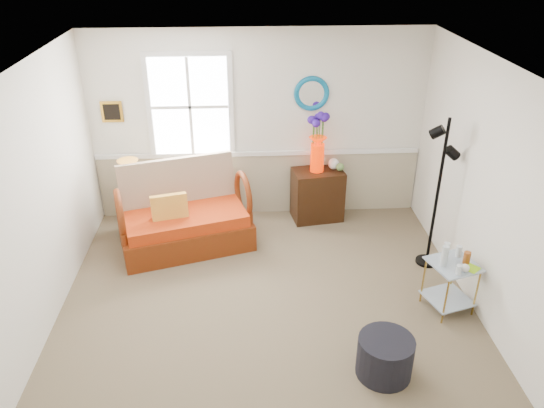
{
  "coord_description": "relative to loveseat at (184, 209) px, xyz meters",
  "views": [
    {
      "loc": [
        -0.21,
        -4.32,
        3.71
      ],
      "look_at": [
        0.07,
        0.64,
        1.09
      ],
      "focal_mm": 35.0,
      "sensor_mm": 36.0,
      "label": 1
    }
  ],
  "objects": [
    {
      "name": "floor",
      "position": [
        0.99,
        -1.64,
        -0.53
      ],
      "size": [
        4.5,
        5.0,
        0.01
      ],
      "primitive_type": "cube",
      "color": "brown",
      "rests_on": "ground"
    },
    {
      "name": "ceiling",
      "position": [
        0.99,
        -1.64,
        2.07
      ],
      "size": [
        4.5,
        5.0,
        0.01
      ],
      "primitive_type": "cube",
      "color": "white",
      "rests_on": "walls"
    },
    {
      "name": "walls",
      "position": [
        0.99,
        -1.64,
        0.77
      ],
      "size": [
        4.51,
        5.01,
        2.6
      ],
      "color": "silver",
      "rests_on": "floor"
    },
    {
      "name": "wainscot",
      "position": [
        0.99,
        0.84,
        -0.08
      ],
      "size": [
        4.46,
        0.02,
        0.9
      ],
      "primitive_type": "cube",
      "color": "tan",
      "rests_on": "walls"
    },
    {
      "name": "chair_rail",
      "position": [
        0.99,
        0.83,
        0.39
      ],
      "size": [
        4.46,
        0.04,
        0.06
      ],
      "primitive_type": "cube",
      "color": "white",
      "rests_on": "walls"
    },
    {
      "name": "window",
      "position": [
        0.09,
        0.83,
        1.07
      ],
      "size": [
        1.14,
        0.06,
        1.44
      ],
      "primitive_type": null,
      "color": "white",
      "rests_on": "walls"
    },
    {
      "name": "picture",
      "position": [
        -0.93,
        0.84,
        1.02
      ],
      "size": [
        0.28,
        0.03,
        0.28
      ],
      "primitive_type": "cube",
      "color": "#BE8725",
      "rests_on": "walls"
    },
    {
      "name": "mirror",
      "position": [
        1.69,
        0.84,
        1.22
      ],
      "size": [
        0.47,
        0.07,
        0.47
      ],
      "primitive_type": "torus",
      "rotation": [
        1.57,
        0.0,
        0.0
      ],
      "color": "#147FA6",
      "rests_on": "walls"
    },
    {
      "name": "loveseat",
      "position": [
        0.0,
        0.0,
        0.0
      ],
      "size": [
        1.82,
        1.34,
        1.06
      ],
      "primitive_type": null,
      "rotation": [
        0.0,
        0.0,
        0.29
      ],
      "color": "#651E09",
      "rests_on": "floor"
    },
    {
      "name": "throw_pillow",
      "position": [
        -0.16,
        -0.15,
        0.04
      ],
      "size": [
        0.46,
        0.22,
        0.44
      ],
      "primitive_type": null,
      "rotation": [
        0.0,
        0.0,
        0.26
      ],
      "color": "#B86712",
      "rests_on": "loveseat"
    },
    {
      "name": "lamp_stand",
      "position": [
        -0.74,
        0.37,
        -0.26
      ],
      "size": [
        0.39,
        0.39,
        0.55
      ],
      "primitive_type": null,
      "rotation": [
        0.0,
        0.0,
        0.34
      ],
      "color": "black",
      "rests_on": "floor"
    },
    {
      "name": "table_lamp",
      "position": [
        -0.72,
        0.41,
        0.26
      ],
      "size": [
        0.28,
        0.28,
        0.49
      ],
      "primitive_type": null,
      "rotation": [
        0.0,
        0.0,
        0.04
      ],
      "color": "#C37F2A",
      "rests_on": "lamp_stand"
    },
    {
      "name": "potted_plant",
      "position": [
        -0.62,
        0.4,
        0.16
      ],
      "size": [
        0.35,
        0.39,
        0.29
      ],
      "primitive_type": "imported",
      "rotation": [
        0.0,
        0.0,
        0.03
      ],
      "color": "#587D3E",
      "rests_on": "lamp_stand"
    },
    {
      "name": "cabinet",
      "position": [
        1.79,
        0.62,
        -0.17
      ],
      "size": [
        0.74,
        0.53,
        0.73
      ],
      "primitive_type": null,
      "rotation": [
        0.0,
        0.0,
        0.15
      ],
      "color": "black",
      "rests_on": "floor"
    },
    {
      "name": "flower_vase",
      "position": [
        1.77,
        0.64,
        0.6
      ],
      "size": [
        0.26,
        0.26,
        0.81
      ],
      "primitive_type": null,
      "rotation": [
        0.0,
        0.0,
        -0.11
      ],
      "color": "red",
      "rests_on": "cabinet"
    },
    {
      "name": "side_table",
      "position": [
        2.94,
        -1.47,
        -0.24
      ],
      "size": [
        0.57,
        0.57,
        0.58
      ],
      "primitive_type": null,
      "rotation": [
        0.0,
        0.0,
        0.3
      ],
      "color": "#B38D3A",
      "rests_on": "floor"
    },
    {
      "name": "tabletop_items",
      "position": [
        2.96,
        -1.5,
        0.17
      ],
      "size": [
        0.54,
        0.54,
        0.23
      ],
      "primitive_type": null,
      "rotation": [
        0.0,
        0.0,
        0.69
      ],
      "color": "silver",
      "rests_on": "side_table"
    },
    {
      "name": "floor_lamp",
      "position": [
        3.01,
        -0.59,
        0.41
      ],
      "size": [
        0.36,
        0.36,
        1.87
      ],
      "primitive_type": null,
      "rotation": [
        0.0,
        0.0,
        -0.43
      ],
      "color": "black",
      "rests_on": "floor"
    },
    {
      "name": "ottoman",
      "position": [
        2.02,
        -2.37,
        -0.33
      ],
      "size": [
        0.57,
        0.57,
        0.4
      ],
      "primitive_type": "cylinder",
      "rotation": [
        0.0,
        0.0,
        0.1
      ],
      "color": "black",
      "rests_on": "floor"
    }
  ]
}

